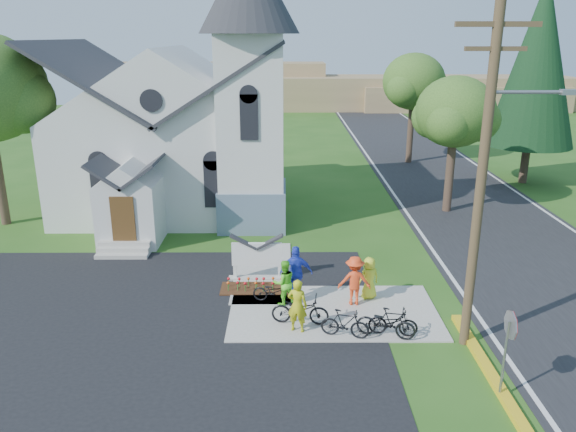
{
  "coord_description": "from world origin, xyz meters",
  "views": [
    {
      "loc": [
        -0.15,
        -16.53,
        8.93
      ],
      "look_at": [
        -0.01,
        5.0,
        1.98
      ],
      "focal_mm": 35.0,
      "sensor_mm": 36.0,
      "label": 1
    }
  ],
  "objects_px": {
    "bike_1": "(345,324)",
    "bike_3": "(393,322)",
    "cyclist_0": "(297,305)",
    "cyclist_1": "(284,283)",
    "bike_0": "(274,292)",
    "cyclist_3": "(355,281)",
    "cyclist_2": "(296,273)",
    "bike_4": "(386,323)",
    "utility_pole": "(485,170)",
    "bike_2": "(300,310)",
    "cyclist_4": "(369,278)",
    "church_sign": "(257,255)",
    "stop_sign": "(509,336)"
  },
  "relations": [
    {
      "from": "stop_sign",
      "to": "cyclist_1",
      "type": "relative_size",
      "value": 1.54
    },
    {
      "from": "bike_3",
      "to": "cyclist_4",
      "type": "xyz_separation_m",
      "value": [
        -0.38,
        2.62,
        0.3
      ]
    },
    {
      "from": "cyclist_0",
      "to": "bike_3",
      "type": "xyz_separation_m",
      "value": [
        2.95,
        -0.31,
        -0.41
      ]
    },
    {
      "from": "bike_2",
      "to": "cyclist_3",
      "type": "xyz_separation_m",
      "value": [
        1.9,
        1.39,
        0.39
      ]
    },
    {
      "from": "cyclist_1",
      "to": "utility_pole",
      "type": "bearing_deg",
      "value": 137.55
    },
    {
      "from": "church_sign",
      "to": "bike_0",
      "type": "bearing_deg",
      "value": -71.26
    },
    {
      "from": "bike_1",
      "to": "cyclist_3",
      "type": "height_order",
      "value": "cyclist_3"
    },
    {
      "from": "cyclist_4",
      "to": "cyclist_2",
      "type": "bearing_deg",
      "value": -18.53
    },
    {
      "from": "church_sign",
      "to": "cyclist_0",
      "type": "relative_size",
      "value": 1.26
    },
    {
      "from": "utility_pole",
      "to": "bike_2",
      "type": "relative_size",
      "value": 5.4
    },
    {
      "from": "bike_4",
      "to": "utility_pole",
      "type": "bearing_deg",
      "value": -80.07
    },
    {
      "from": "utility_pole",
      "to": "cyclist_2",
      "type": "bearing_deg",
      "value": 149.74
    },
    {
      "from": "utility_pole",
      "to": "bike_0",
      "type": "distance_m",
      "value": 8.15
    },
    {
      "from": "church_sign",
      "to": "cyclist_3",
      "type": "bearing_deg",
      "value": -31.94
    },
    {
      "from": "bike_2",
      "to": "cyclist_4",
      "type": "bearing_deg",
      "value": -45.97
    },
    {
      "from": "bike_4",
      "to": "stop_sign",
      "type": "bearing_deg",
      "value": -123.4
    },
    {
      "from": "bike_0",
      "to": "bike_4",
      "type": "bearing_deg",
      "value": -111.33
    },
    {
      "from": "cyclist_0",
      "to": "cyclist_4",
      "type": "bearing_deg",
      "value": -121.45
    },
    {
      "from": "bike_2",
      "to": "cyclist_0",
      "type": "bearing_deg",
      "value": 174.61
    },
    {
      "from": "cyclist_4",
      "to": "bike_4",
      "type": "bearing_deg",
      "value": 73.68
    },
    {
      "from": "church_sign",
      "to": "bike_4",
      "type": "bearing_deg",
      "value": -46.64
    },
    {
      "from": "bike_1",
      "to": "bike_3",
      "type": "bearing_deg",
      "value": -71.31
    },
    {
      "from": "cyclist_2",
      "to": "utility_pole",
      "type": "bearing_deg",
      "value": 150.87
    },
    {
      "from": "bike_4",
      "to": "bike_1",
      "type": "bearing_deg",
      "value": 107.03
    },
    {
      "from": "bike_1",
      "to": "cyclist_4",
      "type": "xyz_separation_m",
      "value": [
        1.12,
        2.72,
        0.31
      ]
    },
    {
      "from": "cyclist_1",
      "to": "bike_3",
      "type": "xyz_separation_m",
      "value": [
        3.36,
        -2.16,
        -0.35
      ]
    },
    {
      "from": "church_sign",
      "to": "cyclist_1",
      "type": "bearing_deg",
      "value": -64.46
    },
    {
      "from": "utility_pole",
      "to": "bike_3",
      "type": "xyz_separation_m",
      "value": [
        -2.17,
        0.39,
        -4.89
      ]
    },
    {
      "from": "church_sign",
      "to": "bike_2",
      "type": "relative_size",
      "value": 1.19
    },
    {
      "from": "church_sign",
      "to": "cyclist_4",
      "type": "height_order",
      "value": "church_sign"
    },
    {
      "from": "bike_1",
      "to": "cyclist_2",
      "type": "bearing_deg",
      "value": 43.45
    },
    {
      "from": "utility_pole",
      "to": "cyclist_2",
      "type": "height_order",
      "value": "utility_pole"
    },
    {
      "from": "cyclist_3",
      "to": "bike_0",
      "type": "bearing_deg",
      "value": -1.25
    },
    {
      "from": "bike_1",
      "to": "bike_4",
      "type": "relative_size",
      "value": 0.84
    },
    {
      "from": "cyclist_1",
      "to": "stop_sign",
      "type": "bearing_deg",
      "value": 119.15
    },
    {
      "from": "cyclist_3",
      "to": "bike_4",
      "type": "bearing_deg",
      "value": 109.18
    },
    {
      "from": "church_sign",
      "to": "cyclist_1",
      "type": "xyz_separation_m",
      "value": [
        1.03,
        -2.15,
        -0.17
      ]
    },
    {
      "from": "cyclist_2",
      "to": "bike_4",
      "type": "height_order",
      "value": "cyclist_2"
    },
    {
      "from": "utility_pole",
      "to": "bike_1",
      "type": "xyz_separation_m",
      "value": [
        -3.67,
        0.3,
        -4.9
      ]
    },
    {
      "from": "cyclist_3",
      "to": "bike_4",
      "type": "xyz_separation_m",
      "value": [
        0.71,
        -2.25,
        -0.4
      ]
    },
    {
      "from": "bike_2",
      "to": "bike_3",
      "type": "bearing_deg",
      "value": -97.94
    },
    {
      "from": "cyclist_4",
      "to": "bike_4",
      "type": "distance_m",
      "value": 2.73
    },
    {
      "from": "cyclist_0",
      "to": "bike_3",
      "type": "distance_m",
      "value": 2.99
    },
    {
      "from": "cyclist_0",
      "to": "bike_4",
      "type": "relative_size",
      "value": 0.96
    },
    {
      "from": "bike_4",
      "to": "bike_3",
      "type": "bearing_deg",
      "value": -51.5
    },
    {
      "from": "cyclist_2",
      "to": "cyclist_0",
      "type": "bearing_deg",
      "value": 90.93
    },
    {
      "from": "stop_sign",
      "to": "bike_2",
      "type": "xyz_separation_m",
      "value": [
        -5.09,
        3.86,
        -1.25
      ]
    },
    {
      "from": "bike_0",
      "to": "cyclist_1",
      "type": "distance_m",
      "value": 0.56
    },
    {
      "from": "bike_0",
      "to": "cyclist_3",
      "type": "xyz_separation_m",
      "value": [
        2.76,
        -0.14,
        0.47
      ]
    },
    {
      "from": "bike_1",
      "to": "bike_3",
      "type": "xyz_separation_m",
      "value": [
        1.49,
        0.09,
        0.0
      ]
    }
  ]
}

